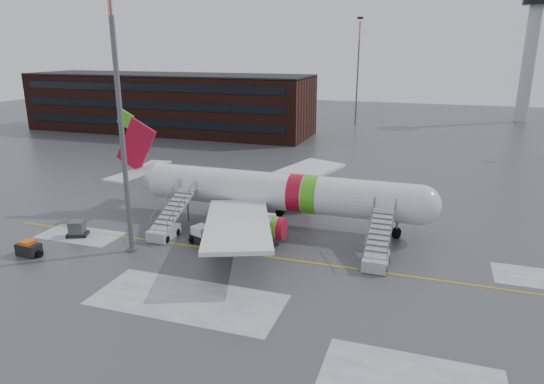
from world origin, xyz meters
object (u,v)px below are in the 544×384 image
(airstair_fwd, at_px, (377,251))
(airstair_aft, at_px, (167,225))
(baggage_tractor, at_px, (29,249))
(light_mast_near, at_px, (119,105))
(airliner, at_px, (269,191))
(pushback_tug, at_px, (204,236))
(uld_container, at_px, (77,229))

(airstair_fwd, height_order, airstair_aft, same)
(airstair_aft, xyz_separation_m, baggage_tractor, (-9.18, -8.09, -0.48))
(baggage_tractor, relative_size, light_mast_near, 0.11)
(airliner, distance_m, light_mast_near, 17.36)
(airstair_fwd, relative_size, baggage_tractor, 2.86)
(airstair_aft, relative_size, light_mast_near, 0.30)
(baggage_tractor, bearing_deg, airliner, 39.96)
(airstair_fwd, height_order, light_mast_near, light_mast_near)
(light_mast_near, bearing_deg, baggage_tractor, -155.61)
(airliner, relative_size, pushback_tug, 11.11)
(airliner, height_order, pushback_tug, airliner)
(pushback_tug, xyz_separation_m, baggage_tractor, (-13.40, -7.44, -0.12))
(airstair_fwd, relative_size, light_mast_near, 0.30)
(pushback_tug, bearing_deg, baggage_tractor, -150.95)
(uld_container, bearing_deg, baggage_tractor, -101.01)
(uld_container, height_order, light_mast_near, light_mast_near)
(airstair_fwd, bearing_deg, light_mast_near, -168.24)
(airstair_aft, distance_m, pushback_tug, 4.28)
(airliner, xyz_separation_m, airstair_fwd, (11.87, -6.54, -2.35))
(airstair_fwd, height_order, uld_container, airstair_fwd)
(uld_container, bearing_deg, light_mast_near, -11.28)
(pushback_tug, xyz_separation_m, uld_container, (-12.41, -2.36, 0.01))
(airstair_aft, bearing_deg, airstair_fwd, 0.00)
(airstair_aft, xyz_separation_m, pushback_tug, (4.22, -0.64, -0.36))
(airstair_aft, relative_size, uld_container, 3.44)
(airliner, distance_m, uld_container, 19.22)
(pushback_tug, relative_size, uld_container, 1.41)
(uld_container, xyz_separation_m, light_mast_near, (7.10, -1.42, 12.38))
(baggage_tractor, bearing_deg, airstair_aft, 41.36)
(uld_container, relative_size, light_mast_near, 0.09)
(light_mast_near, bearing_deg, pushback_tug, 35.41)
(airstair_fwd, relative_size, pushback_tug, 2.44)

